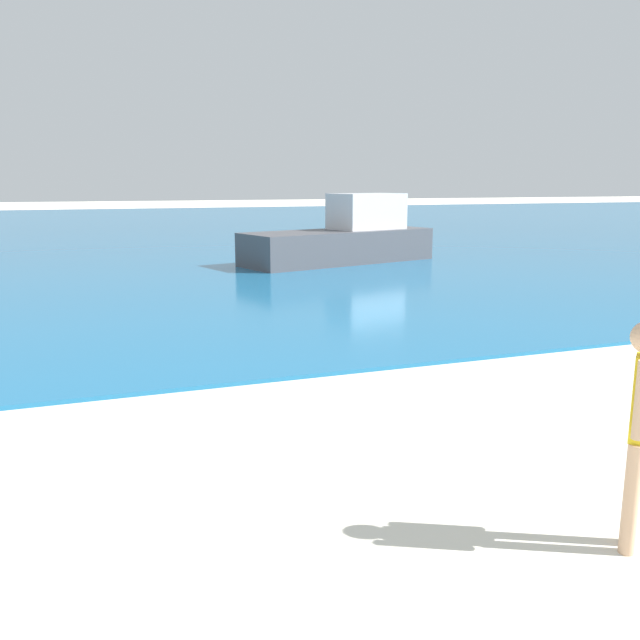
# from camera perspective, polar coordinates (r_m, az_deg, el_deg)

# --- Properties ---
(water) EXTENTS (160.00, 60.00, 0.06)m
(water) POSITION_cam_1_polar(r_m,az_deg,el_deg) (38.30, -17.33, 7.30)
(water) COLOR #1E6B9E
(water) RESTS_ON ground
(person_standing) EXTENTS (0.31, 0.28, 1.67)m
(person_standing) POSITION_cam_1_polar(r_m,az_deg,el_deg) (5.19, 25.49, -7.91)
(person_standing) COLOR #DDAD84
(person_standing) RESTS_ON ground
(boat_near) EXTENTS (6.68, 3.67, 2.16)m
(boat_near) POSITION_cam_1_polar(r_m,az_deg,el_deg) (21.65, 2.12, 6.93)
(boat_near) COLOR #4C4C51
(boat_near) RESTS_ON water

